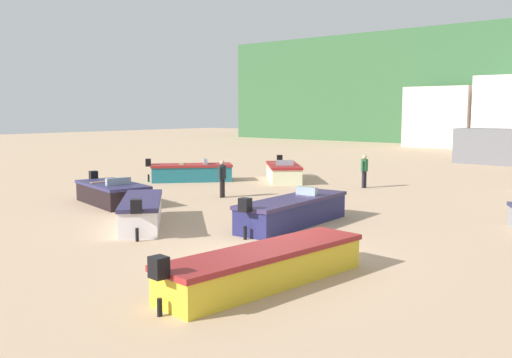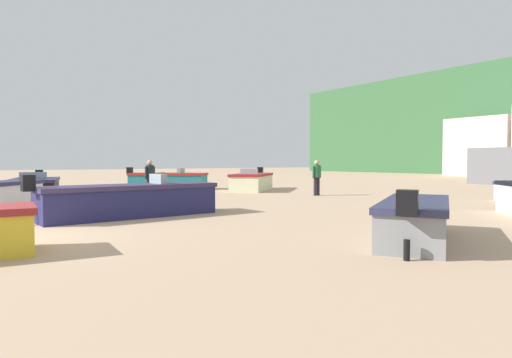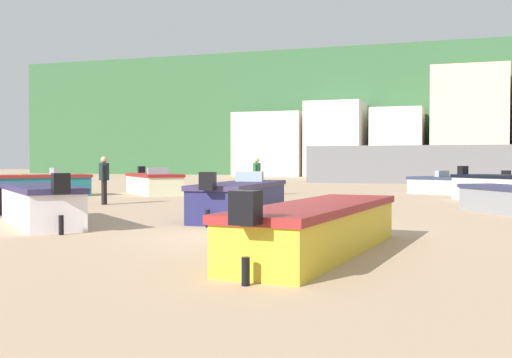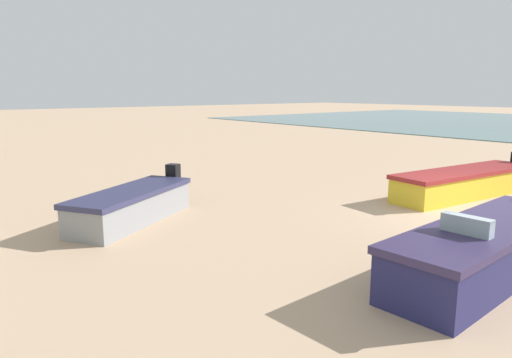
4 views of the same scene
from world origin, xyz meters
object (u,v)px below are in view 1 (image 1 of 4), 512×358
(boat_white_5, at_px, (142,212))
(boat_yellow_6, at_px, (265,266))
(boat_navy_0, at_px, (293,211))
(boat_cream_4, at_px, (283,172))
(boat_black_9, at_px, (112,193))
(boat_teal_2, at_px, (191,172))
(beach_walker_foreground, at_px, (222,176))
(beach_walker_distant, at_px, (364,168))

(boat_white_5, relative_size, boat_yellow_6, 0.71)
(boat_navy_0, distance_m, boat_white_5, 4.94)
(boat_cream_4, xyz_separation_m, boat_black_9, (-0.78, -10.48, -0.03))
(boat_cream_4, height_order, boat_yellow_6, boat_cream_4)
(boat_teal_2, height_order, boat_cream_4, boat_teal_2)
(beach_walker_foreground, bearing_deg, boat_black_9, -46.92)
(boat_teal_2, bearing_deg, boat_white_5, -9.79)
(boat_black_9, xyz_separation_m, beach_walker_distant, (5.49, 10.78, 0.51))
(boat_navy_0, distance_m, boat_teal_2, 12.73)
(boat_cream_4, distance_m, boat_yellow_6, 18.34)
(boat_yellow_6, bearing_deg, boat_cream_4, 131.74)
(boat_white_5, bearing_deg, boat_cream_4, 58.75)
(beach_walker_foreground, bearing_deg, boat_yellow_6, 28.88)
(boat_navy_0, bearing_deg, beach_walker_foreground, 150.34)
(boat_teal_2, relative_size, boat_yellow_6, 0.77)
(boat_cream_4, relative_size, boat_black_9, 0.99)
(beach_walker_foreground, bearing_deg, boat_white_5, 1.14)
(boat_navy_0, relative_size, boat_black_9, 1.24)
(boat_cream_4, height_order, beach_walker_foreground, beach_walker_foreground)
(beach_walker_foreground, bearing_deg, boat_cream_4, 174.66)
(boat_white_5, height_order, beach_walker_distant, beach_walker_distant)
(boat_cream_4, xyz_separation_m, boat_yellow_6, (10.66, -14.92, -0.06))
(boat_cream_4, distance_m, boat_black_9, 10.51)
(boat_navy_0, height_order, boat_black_9, boat_navy_0)
(boat_teal_2, xyz_separation_m, beach_walker_foreground, (5.22, -3.18, 0.49))
(boat_yellow_6, bearing_deg, beach_walker_foreground, 143.31)
(boat_teal_2, distance_m, boat_yellow_6, 18.58)
(boat_navy_0, height_order, boat_yellow_6, boat_navy_0)
(boat_teal_2, height_order, beach_walker_distant, beach_walker_distant)
(boat_navy_0, relative_size, boat_cream_4, 1.25)
(boat_black_9, xyz_separation_m, beach_walker_foreground, (2.25, 4.10, 0.51))
(boat_teal_2, bearing_deg, beach_walker_foreground, 10.56)
(boat_yellow_6, relative_size, boat_black_9, 1.33)
(beach_walker_foreground, bearing_deg, boat_teal_2, -139.64)
(boat_navy_0, xyz_separation_m, beach_walker_distant, (-2.68, 9.65, 0.49))
(boat_black_9, bearing_deg, boat_yellow_6, 82.78)
(boat_teal_2, height_order, boat_yellow_6, boat_teal_2)
(boat_navy_0, xyz_separation_m, boat_yellow_6, (3.28, -5.57, -0.06))
(boat_teal_2, distance_m, beach_walker_foreground, 6.13)
(boat_navy_0, xyz_separation_m, beach_walker_foreground, (-5.92, 2.98, 0.49))
(beach_walker_foreground, height_order, beach_walker_distant, same)
(boat_teal_2, bearing_deg, beach_walker_distant, 64.37)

